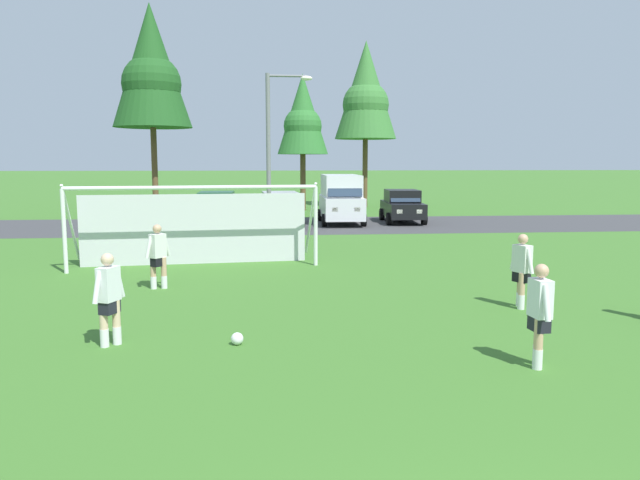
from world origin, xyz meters
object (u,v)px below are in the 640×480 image
Objects in this scene: player_winger_right at (522,271)px; parked_car_slot_far_left at (217,209)px; soccer_goal at (195,224)px; player_winger_left at (539,316)px; parked_car_slot_left at (280,209)px; soccer_ball at (237,339)px; player_midfield_center at (109,300)px; street_lamp at (273,154)px; player_defender_far at (158,257)px; parked_car_slot_center at (402,206)px; parked_car_slot_center_left at (341,198)px.

parked_car_slot_far_left is at bearing 114.15° from player_winger_right.
player_winger_left is at bearing -57.75° from soccer_goal.
parked_car_slot_far_left is 0.98× the size of parked_car_slot_left.
player_midfield_center is at bearing 175.61° from soccer_ball.
street_lamp is at bearing 68.57° from soccer_goal.
parked_car_slot_far_left is (0.38, 14.79, 0.05)m from player_defender_far.
soccer_goal is 4.61× the size of player_winger_left.
parked_car_slot_far_left is at bearing 172.90° from parked_car_slot_left.
player_defender_far is 0.39× the size of parked_car_slot_far_left.
parked_car_slot_far_left reaches higher than soccer_ball.
parked_car_slot_left is at bearing -7.10° from parked_car_slot_far_left.
parked_car_slot_center reaches higher than player_winger_right.
player_winger_left reaches higher than soccer_ball.
player_midfield_center is at bearing -91.21° from parked_car_slot_far_left.
street_lamp is at bearing -95.33° from parked_car_slot_left.
player_winger_left is 21.23m from parked_car_slot_left.
player_defender_far is at bearing -98.90° from soccer_goal.
player_winger_left is 0.39× the size of parked_car_slot_far_left.
parked_car_slot_left is (1.35, 19.35, 0.77)m from soccer_ball.
parked_car_slot_center_left reaches higher than player_winger_left.
player_winger_left is 22.69m from parked_car_slot_center.
parked_car_slot_center reaches higher than player_defender_far.
parked_car_slot_left is at bearing 74.77° from soccer_goal.
player_defender_far is (0.03, 4.78, 0.00)m from player_midfield_center.
parked_car_slot_left reaches higher than soccer_ball.
player_midfield_center is at bearing -94.04° from soccer_goal.
parked_car_slot_left is at bearing 86.02° from soccer_ball.
player_defender_far is at bearing 89.59° from player_midfield_center.
parked_car_slot_far_left is at bearing 107.02° from player_winger_left.
player_midfield_center is 4.78m from player_defender_far.
soccer_ball is 0.05× the size of parked_car_slot_left.
parked_car_slot_center_left reaches higher than soccer_ball.
soccer_ball is at bearing -84.82° from parked_car_slot_far_left.
street_lamp is (3.14, 14.82, 2.70)m from player_midfield_center.
parked_car_slot_center is 0.63× the size of street_lamp.
player_winger_right is 0.34× the size of parked_car_slot_center_left.
parked_car_slot_center is at bearing 40.43° from street_lamp.
soccer_ball is at bearing -4.39° from player_midfield_center.
player_winger_right is (1.36, 3.73, 0.00)m from player_winger_left.
soccer_ball is 0.03× the size of street_lamp.
street_lamp is at bearing -139.57° from parked_car_slot_center.
player_midfield_center is 23.02m from parked_car_slot_center.
player_winger_left is at bearing -89.48° from parked_car_slot_center_left.
player_midfield_center is 0.38× the size of parked_car_slot_center.
player_winger_left is at bearing -18.65° from soccer_ball.
player_winger_right is (6.11, 2.13, 0.71)m from soccer_ball.
street_lamp reaches higher than player_defender_far.
soccer_goal is 4.61× the size of player_midfield_center.
parked_car_slot_left is (2.96, 10.87, -0.42)m from soccer_goal.
parked_car_slot_center_left is (3.20, 1.28, 0.47)m from parked_car_slot_left.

